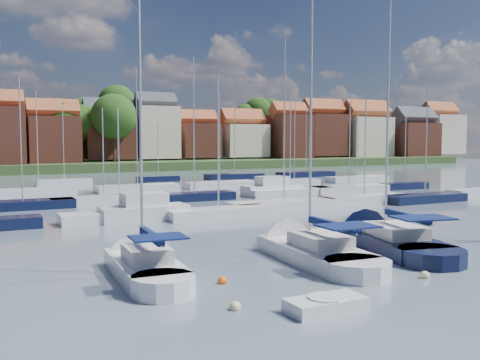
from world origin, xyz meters
TOP-DOWN VIEW (x-y plane):
  - ground at (0.00, 40.00)m, footprint 260.00×260.00m
  - sailboat_left at (-10.28, 3.89)m, footprint 3.32×10.59m
  - sailboat_centre at (-1.05, 3.55)m, footprint 3.92×12.44m
  - sailboat_navy at (5.10, 4.36)m, footprint 6.33×13.82m
  - tender at (-5.63, -5.34)m, footprint 3.11×1.46m
  - buoy_b at (-8.64, -3.62)m, footprint 0.46×0.46m
  - buoy_c at (-7.52, 0.01)m, footprint 0.45×0.45m
  - buoy_d at (1.45, -3.41)m, footprint 0.48×0.48m
  - buoy_e at (3.71, 5.79)m, footprint 0.53×0.53m
  - buoy_g at (0.55, 5.50)m, footprint 0.53×0.53m
  - buoy_h at (1.84, 4.02)m, footprint 0.51×0.51m
  - marina_field at (1.91, 35.15)m, footprint 79.62×41.41m
  - far_shore_town at (2.23, 132.67)m, footprint 212.46×90.00m

SIDE VIEW (x-z plane):
  - ground at x=0.00m, z-range 0.00..0.00m
  - buoy_b at x=-8.64m, z-range -0.23..0.23m
  - buoy_c at x=-7.52m, z-range -0.23..0.23m
  - buoy_d at x=1.45m, z-range -0.24..0.24m
  - buoy_e at x=3.71m, z-range -0.26..0.26m
  - buoy_g at x=0.55m, z-range -0.27..0.27m
  - buoy_h at x=1.84m, z-range -0.25..0.25m
  - tender at x=-5.63m, z-range -0.08..0.59m
  - sailboat_navy at x=5.10m, z-range -8.87..9.56m
  - sailboat_centre at x=-1.05m, z-range -7.98..8.68m
  - sailboat_left at x=-10.28m, z-range -6.78..7.50m
  - marina_field at x=1.91m, z-range -7.53..8.40m
  - far_shore_town at x=2.23m, z-range -6.53..15.74m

